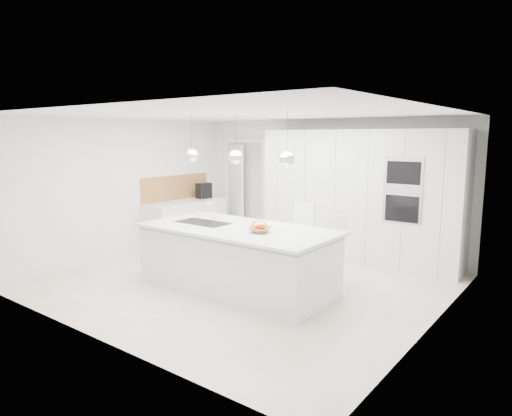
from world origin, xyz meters
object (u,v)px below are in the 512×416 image
Objects in this scene: fruit_bowl at (260,230)px; bar_stool_right at (331,251)px; island_base at (236,260)px; bar_stool_left at (299,243)px; espresso_machine at (204,191)px.

bar_stool_right is (0.55, 1.02, -0.42)m from fruit_bowl.
island_base is 1.03m from bar_stool_left.
fruit_bowl reaches higher than island_base.
island_base is 2.73× the size of bar_stool_right.
bar_stool_right is at bearing 15.41° from bar_stool_left.
bar_stool_right reaches higher than fruit_bowl.
island_base is 9.29× the size of fruit_bowl.
espresso_machine is (-2.98, 2.04, 0.12)m from fruit_bowl.
bar_stool_right is at bearing 44.30° from island_base.
bar_stool_left is (0.04, 0.93, -0.35)m from fruit_bowl.
island_base is at bearing -113.94° from bar_stool_left.
island_base is 1.40m from bar_stool_right.
bar_stool_left is at bearing 60.73° from island_base.
bar_stool_right is (1.00, 0.98, 0.08)m from island_base.
bar_stool_left is 0.52m from bar_stool_right.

